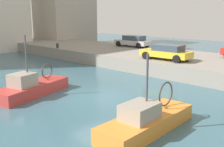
# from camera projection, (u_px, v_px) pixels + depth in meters

# --- Properties ---
(water_surface) EXTENTS (80.00, 80.00, 0.00)m
(water_surface) POSITION_uv_depth(u_px,v_px,m) (94.00, 97.00, 16.92)
(water_surface) COLOR #386070
(water_surface) RESTS_ON ground
(quay_wall) EXTENTS (9.00, 56.00, 1.20)m
(quay_wall) POSITION_uv_depth(u_px,v_px,m) (186.00, 64.00, 24.94)
(quay_wall) COLOR gray
(quay_wall) RESTS_ON ground
(fishing_boat_orange) EXTENTS (6.16, 1.91, 4.18)m
(fishing_boat_orange) POSITION_uv_depth(u_px,v_px,m) (151.00, 125.00, 12.36)
(fishing_boat_orange) COLOR orange
(fishing_boat_orange) RESTS_ON ground
(fishing_boat_red) EXTENTS (6.24, 3.13, 4.60)m
(fishing_boat_red) POSITION_uv_depth(u_px,v_px,m) (36.00, 92.00, 17.69)
(fishing_boat_red) COLOR #BC3833
(fishing_boat_red) RESTS_ON ground
(parked_car_silver) EXTENTS (1.98, 4.43, 1.33)m
(parked_car_silver) POSITION_uv_depth(u_px,v_px,m) (133.00, 41.00, 32.35)
(parked_car_silver) COLOR #B7B7BC
(parked_car_silver) RESTS_ON quay_wall
(parked_car_yellow) EXTENTS (2.04, 4.40, 1.30)m
(parked_car_yellow) POSITION_uv_depth(u_px,v_px,m) (166.00, 52.00, 23.19)
(parked_car_yellow) COLOR gold
(parked_car_yellow) RESTS_ON quay_wall
(mooring_bollard_mid) EXTENTS (0.28, 0.28, 0.55)m
(mooring_bollard_mid) POSITION_uv_depth(u_px,v_px,m) (57.00, 46.00, 31.23)
(mooring_bollard_mid) COLOR #2D2D33
(mooring_bollard_mid) RESTS_ON quay_wall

